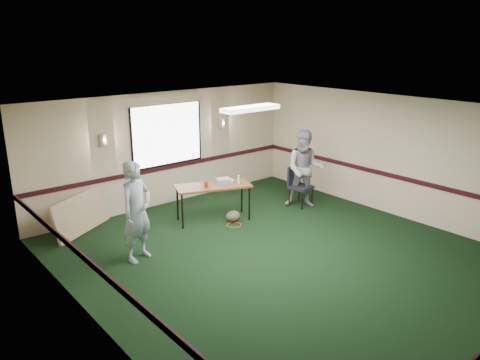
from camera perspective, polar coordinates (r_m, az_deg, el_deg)
ground at (r=8.74m, az=5.55°, el=-9.47°), size 8.00×8.00×0.00m
room_shell at (r=9.71m, az=-3.13°, el=3.23°), size 8.00×8.02×8.00m
folding_table at (r=10.19m, az=-3.30°, el=-0.94°), size 1.75×1.20×0.81m
projector at (r=10.30m, az=-2.06°, el=-0.09°), size 0.39×0.36×0.10m
game_console at (r=10.40m, az=-1.55°, el=-0.05°), size 0.24×0.21×0.05m
red_cup at (r=10.00m, az=-4.13°, el=-0.57°), size 0.08×0.08×0.13m
water_bottle at (r=10.25m, az=-0.19°, el=0.07°), size 0.05×0.05×0.18m
duffel_bag at (r=10.30m, az=-0.87°, el=-4.45°), size 0.39×0.32×0.24m
cable_coil at (r=10.15m, az=-0.73°, el=-5.48°), size 0.41×0.41×0.02m
folded_table at (r=10.23m, az=-18.82°, el=-3.90°), size 1.46×0.98×0.80m
conference_chair at (r=11.28m, az=7.08°, el=-0.31°), size 0.51×0.53×0.95m
person_left at (r=8.53m, az=-12.47°, el=-3.76°), size 0.78×0.64×1.84m
person_right at (r=11.08m, az=7.91°, el=1.33°), size 1.12×1.14×1.85m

